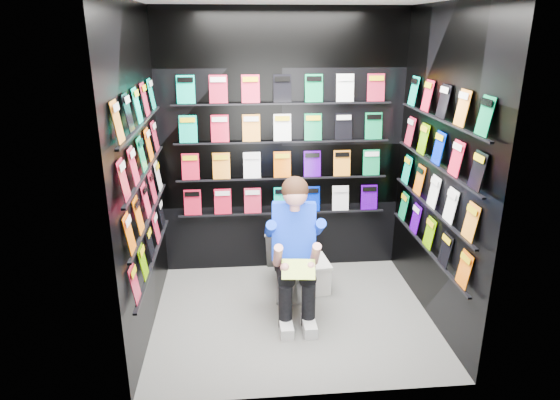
{
  "coord_description": "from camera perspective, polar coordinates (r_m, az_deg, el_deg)",
  "views": [
    {
      "loc": [
        -0.45,
        -3.79,
        2.41
      ],
      "look_at": [
        -0.1,
        0.15,
        1.03
      ],
      "focal_mm": 32.0,
      "sensor_mm": 36.0,
      "label": 1
    }
  ],
  "objects": [
    {
      "name": "reader",
      "position": [
        4.26,
        1.56,
        -3.65
      ],
      "size": [
        0.58,
        0.78,
        1.35
      ],
      "primitive_type": null,
      "rotation": [
        0.0,
        0.0,
        -0.11
      ],
      "color": "#0629D0",
      "rests_on": "toilet"
    },
    {
      "name": "longbox_lid",
      "position": [
        4.83,
        4.21,
        -7.01
      ],
      "size": [
        0.25,
        0.4,
        0.03
      ],
      "primitive_type": "cube",
      "rotation": [
        0.0,
        0.0,
        0.11
      ],
      "color": "silver",
      "rests_on": "longbox"
    },
    {
      "name": "floor",
      "position": [
        4.51,
        1.43,
        -13.12
      ],
      "size": [
        2.4,
        2.4,
        0.0
      ],
      "primitive_type": "plane",
      "color": "slate",
      "rests_on": "ground"
    },
    {
      "name": "wall_left",
      "position": [
        4.01,
        -15.71,
        2.42
      ],
      "size": [
        0.04,
        2.0,
        2.6
      ],
      "primitive_type": "cube",
      "color": "black",
      "rests_on": "floor"
    },
    {
      "name": "comics_right",
      "position": [
        4.26,
        17.43,
        3.28
      ],
      "size": [
        0.06,
        1.7,
        1.37
      ],
      "primitive_type": null,
      "color": "red",
      "rests_on": "wall_right"
    },
    {
      "name": "held_comic",
      "position": [
        4.02,
        2.12,
        -7.92
      ],
      "size": [
        0.28,
        0.18,
        0.11
      ],
      "primitive_type": "cube",
      "rotation": [
        -0.96,
        0.0,
        -0.11
      ],
      "color": "green",
      "rests_on": "reader"
    },
    {
      "name": "wall_front",
      "position": [
        3.03,
        3.77,
        -2.3
      ],
      "size": [
        2.4,
        0.04,
        2.6
      ],
      "primitive_type": "cube",
      "color": "black",
      "rests_on": "floor"
    },
    {
      "name": "wall_back",
      "position": [
        4.93,
        0.23,
        6.18
      ],
      "size": [
        2.4,
        0.04,
        2.6
      ],
      "primitive_type": "cube",
      "color": "black",
      "rests_on": "floor"
    },
    {
      "name": "comics_back",
      "position": [
        4.9,
        0.26,
        6.16
      ],
      "size": [
        2.1,
        0.06,
        1.37
      ],
      "primitive_type": null,
      "color": "red",
      "rests_on": "wall_back"
    },
    {
      "name": "comics_left",
      "position": [
        4.01,
        -15.29,
        2.51
      ],
      "size": [
        0.06,
        1.7,
        1.37
      ],
      "primitive_type": null,
      "color": "red",
      "rests_on": "wall_left"
    },
    {
      "name": "wall_right",
      "position": [
        4.28,
        17.79,
        3.22
      ],
      "size": [
        0.04,
        2.0,
        2.6
      ],
      "primitive_type": "cube",
      "color": "black",
      "rests_on": "floor"
    },
    {
      "name": "toilet",
      "position": [
        4.76,
        0.99,
        -6.22
      ],
      "size": [
        0.5,
        0.79,
        0.73
      ],
      "primitive_type": "imported",
      "rotation": [
        0.0,
        0.0,
        3.03
      ],
      "color": "silver",
      "rests_on": "floor"
    },
    {
      "name": "longbox",
      "position": [
        4.9,
        4.17,
        -8.56
      ],
      "size": [
        0.23,
        0.38,
        0.27
      ],
      "primitive_type": "cube",
      "rotation": [
        0.0,
        0.0,
        0.11
      ],
      "color": "silver",
      "rests_on": "floor"
    }
  ]
}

